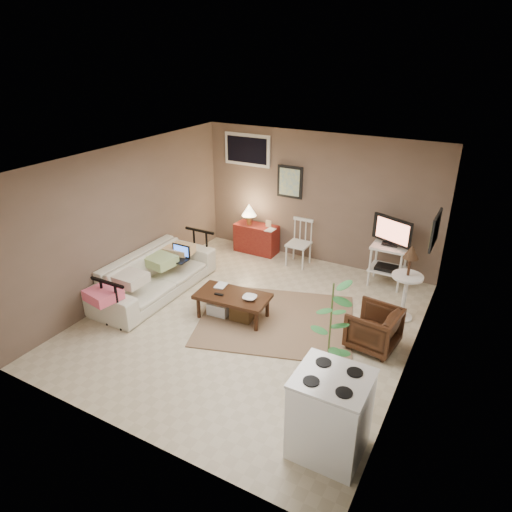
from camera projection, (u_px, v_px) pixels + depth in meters
The scene contains 20 objects.
floor at pixel (250, 321), 6.79m from camera, with size 5.00×5.00×0.00m, color #C1B293.
art_back at pixel (290, 182), 8.39m from camera, with size 0.50×0.03×0.60m, color black.
art_right at pixel (435, 230), 6.02m from camera, with size 0.03×0.60×0.45m, color black.
window at pixel (247, 150), 8.57m from camera, with size 0.96×0.03×0.60m, color silver.
rug at pixel (276, 320), 6.81m from camera, with size 2.23×1.79×0.02m, color #7E6449.
coffee_table at pixel (232, 304), 6.80m from camera, with size 1.13×0.65×0.41m.
sofa at pixel (154, 268), 7.40m from camera, with size 2.27×0.66×0.89m, color beige.
sofa_pillows at pixel (145, 270), 7.13m from camera, with size 0.44×2.16×0.15m, color beige, non-canonical shape.
sofa_end_rails at pixel (161, 274), 7.37m from camera, with size 0.61×2.27×0.76m, color black, non-canonical shape.
laptop at pixel (179, 255), 7.56m from camera, with size 0.35×0.25×0.24m.
red_console at pixel (256, 236), 8.95m from camera, with size 0.84×0.37×0.97m.
spindle_chair at pixel (299, 244), 8.41m from camera, with size 0.39×0.39×0.86m.
tv_stand at pixel (389, 250), 7.58m from camera, with size 0.69×0.47×1.21m.
side_table at pixel (408, 274), 6.57m from camera, with size 0.45×0.45×1.20m.
armchair at pixel (374, 327), 6.10m from camera, with size 0.62×0.58×0.63m, color #331A0E.
potted_plant at pixel (330, 334), 5.17m from camera, with size 0.36×0.36×1.43m.
stove at pixel (330, 414), 4.46m from camera, with size 0.71×0.66×0.93m.
bowl at pixel (250, 293), 6.57m from camera, with size 0.20×0.05×0.20m, color #34180E.
book_table at pixel (216, 279), 6.96m from camera, with size 0.16×0.02×0.22m, color #34180E.
book_console at pixel (267, 224), 8.59m from camera, with size 0.16×0.02×0.21m, color #34180E.
Camera 1 is at (2.84, -5.01, 3.74)m, focal length 32.00 mm.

